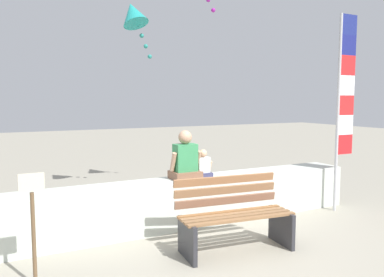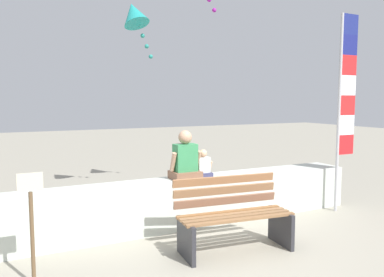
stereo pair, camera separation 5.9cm
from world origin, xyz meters
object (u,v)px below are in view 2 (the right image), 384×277
at_px(person_child, 203,166).
at_px(flag_banner, 344,97).
at_px(person_adult, 185,160).
at_px(sign_post, 32,219).
at_px(park_bench, 233,217).
at_px(kite_teal, 134,14).

distance_m(person_child, flag_banner, 2.63).
bearing_deg(person_adult, sign_post, -153.67).
relative_size(park_bench, flag_banner, 0.45).
height_order(park_bench, person_child, person_child).
relative_size(person_adult, flag_banner, 0.22).
bearing_deg(flag_banner, person_child, 167.35).
bearing_deg(flag_banner, sign_post, -173.37).
bearing_deg(person_adult, flag_banner, -11.24).
bearing_deg(park_bench, flag_banner, 14.20).
relative_size(flag_banner, sign_post, 2.83).
bearing_deg(sign_post, person_child, 23.54).
xyz_separation_m(person_adult, flag_banner, (2.65, -0.53, 0.94)).
relative_size(park_bench, person_child, 3.46).
bearing_deg(kite_teal, sign_post, -125.94).
distance_m(park_bench, flag_banner, 3.03).
height_order(park_bench, kite_teal, kite_teal).
xyz_separation_m(park_bench, flag_banner, (2.56, 0.65, 1.50)).
distance_m(person_adult, kite_teal, 2.94).
relative_size(kite_teal, sign_post, 0.90).
xyz_separation_m(flag_banner, sign_post, (-4.86, -0.56, -1.22)).
height_order(person_child, kite_teal, kite_teal).
bearing_deg(kite_teal, flag_banner, -37.72).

